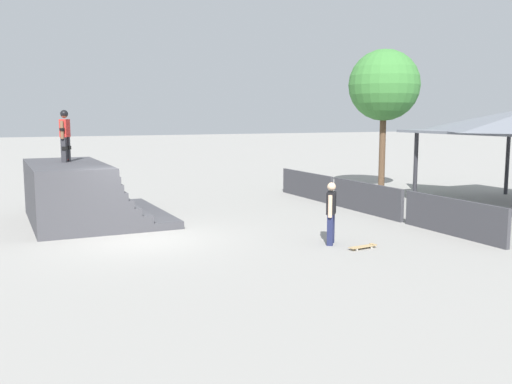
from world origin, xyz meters
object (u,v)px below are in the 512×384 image
Objects in this scene: skater_on_deck at (65,132)px; tree_beside_pavilion at (384,86)px; skateboard_on_deck at (66,159)px; bystander_walking at (331,210)px; skateboard_on_ground at (363,246)px.

skater_on_deck is 0.26× the size of tree_beside_pavilion.
skateboard_on_deck reaches higher than bystander_walking.
skater_on_deck is at bearing 124.32° from skateboard_on_ground.
skateboard_on_deck is (-0.42, 0.03, -0.89)m from skater_on_deck.
bystander_walking is at bearing 113.97° from skateboard_on_ground.
skater_on_deck is 9.01m from bystander_walking.
bystander_walking is 12.08m from tree_beside_pavilion.
skateboard_on_ground is (7.45, 6.25, -2.77)m from skater_on_deck.
skateboard_on_deck is at bearing 122.63° from skateboard_on_ground.
tree_beside_pavilion is (-1.21, 13.72, 2.72)m from skateboard_on_deck.
bystander_walking is 1.26m from skateboard_on_ground.
tree_beside_pavilion is at bearing 104.44° from skateboard_on_deck.
skateboard_on_ground is at bearing 64.79° from skater_on_deck.
skater_on_deck is at bearing -83.22° from tree_beside_pavilion.
tree_beside_pavilion is (-1.64, 13.76, 1.83)m from skater_on_deck.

